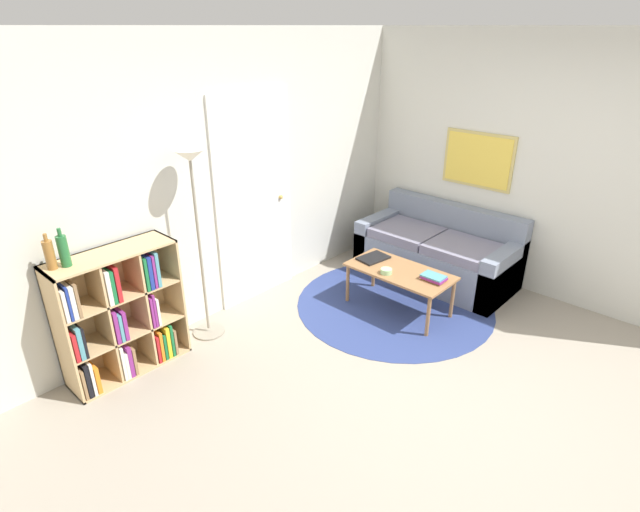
{
  "coord_description": "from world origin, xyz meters",
  "views": [
    {
      "loc": [
        -2.9,
        -1.22,
        2.6
      ],
      "look_at": [
        -0.13,
        1.34,
        0.85
      ],
      "focal_mm": 28.0,
      "sensor_mm": 36.0,
      "label": 1
    }
  ],
  "objects_px": {
    "floor_lamp": "(194,193)",
    "couch": "(439,253)",
    "bookshelf": "(118,317)",
    "bottle_left": "(50,254)",
    "laptop": "(373,258)",
    "bottle_middle": "(64,251)",
    "bowl": "(386,271)",
    "coffee_table": "(400,274)"
  },
  "relations": [
    {
      "from": "floor_lamp",
      "to": "bottle_left",
      "type": "bearing_deg",
      "value": 176.17
    },
    {
      "from": "coffee_table",
      "to": "bottle_middle",
      "type": "xyz_separation_m",
      "value": [
        -2.6,
        1.1,
        0.78
      ]
    },
    {
      "from": "bookshelf",
      "to": "bowl",
      "type": "bearing_deg",
      "value": -25.49
    },
    {
      "from": "coffee_table",
      "to": "bottle_middle",
      "type": "height_order",
      "value": "bottle_middle"
    },
    {
      "from": "floor_lamp",
      "to": "couch",
      "type": "xyz_separation_m",
      "value": [
        2.46,
        -0.95,
        -1.07
      ]
    },
    {
      "from": "floor_lamp",
      "to": "bowl",
      "type": "xyz_separation_m",
      "value": [
        1.4,
        -0.99,
        -0.89
      ]
    },
    {
      "from": "bookshelf",
      "to": "bottle_left",
      "type": "distance_m",
      "value": 0.76
    },
    {
      "from": "floor_lamp",
      "to": "laptop",
      "type": "xyz_separation_m",
      "value": [
        1.57,
        -0.7,
        -0.91
      ]
    },
    {
      "from": "bookshelf",
      "to": "couch",
      "type": "distance_m",
      "value": 3.4
    },
    {
      "from": "floor_lamp",
      "to": "bottle_middle",
      "type": "bearing_deg",
      "value": 177.25
    },
    {
      "from": "floor_lamp",
      "to": "bottle_middle",
      "type": "xyz_separation_m",
      "value": [
        -1.06,
        0.05,
        -0.18
      ]
    },
    {
      "from": "floor_lamp",
      "to": "couch",
      "type": "bearing_deg",
      "value": -21.21
    },
    {
      "from": "laptop",
      "to": "bottle_left",
      "type": "xyz_separation_m",
      "value": [
        -2.72,
        0.77,
        0.72
      ]
    },
    {
      "from": "coffee_table",
      "to": "bottle_middle",
      "type": "relative_size",
      "value": 3.61
    },
    {
      "from": "couch",
      "to": "laptop",
      "type": "relative_size",
      "value": 5.04
    },
    {
      "from": "couch",
      "to": "bottle_middle",
      "type": "relative_size",
      "value": 5.95
    },
    {
      "from": "coffee_table",
      "to": "bookshelf",
      "type": "bearing_deg",
      "value": 154.73
    },
    {
      "from": "floor_lamp",
      "to": "bowl",
      "type": "height_order",
      "value": "floor_lamp"
    },
    {
      "from": "laptop",
      "to": "bottle_left",
      "type": "bearing_deg",
      "value": 164.15
    },
    {
      "from": "laptop",
      "to": "bottle_middle",
      "type": "bearing_deg",
      "value": 164.18
    },
    {
      "from": "bottle_middle",
      "to": "coffee_table",
      "type": "bearing_deg",
      "value": -22.84
    },
    {
      "from": "coffee_table",
      "to": "bottle_left",
      "type": "height_order",
      "value": "bottle_left"
    },
    {
      "from": "coffee_table",
      "to": "bowl",
      "type": "relative_size",
      "value": 9.27
    },
    {
      "from": "couch",
      "to": "bottle_middle",
      "type": "height_order",
      "value": "bottle_middle"
    },
    {
      "from": "couch",
      "to": "coffee_table",
      "type": "height_order",
      "value": "couch"
    },
    {
      "from": "floor_lamp",
      "to": "couch",
      "type": "distance_m",
      "value": 2.84
    },
    {
      "from": "coffee_table",
      "to": "laptop",
      "type": "distance_m",
      "value": 0.36
    },
    {
      "from": "bottle_left",
      "to": "bowl",
      "type": "bearing_deg",
      "value": -22.69
    },
    {
      "from": "coffee_table",
      "to": "bowl",
      "type": "height_order",
      "value": "bowl"
    },
    {
      "from": "bookshelf",
      "to": "laptop",
      "type": "relative_size",
      "value": 3.13
    },
    {
      "from": "bookshelf",
      "to": "bottle_middle",
      "type": "distance_m",
      "value": 0.73
    },
    {
      "from": "laptop",
      "to": "coffee_table",
      "type": "bearing_deg",
      "value": -95.13
    },
    {
      "from": "laptop",
      "to": "bottle_middle",
      "type": "xyz_separation_m",
      "value": [
        -2.64,
        0.75,
        0.73
      ]
    },
    {
      "from": "coffee_table",
      "to": "laptop",
      "type": "height_order",
      "value": "laptop"
    },
    {
      "from": "laptop",
      "to": "bottle_left",
      "type": "distance_m",
      "value": 2.92
    },
    {
      "from": "couch",
      "to": "coffee_table",
      "type": "bearing_deg",
      "value": -174.23
    },
    {
      "from": "floor_lamp",
      "to": "coffee_table",
      "type": "xyz_separation_m",
      "value": [
        1.54,
        -1.05,
        -0.96
      ]
    },
    {
      "from": "bottle_left",
      "to": "bottle_middle",
      "type": "xyz_separation_m",
      "value": [
        0.09,
        -0.03,
        0.01
      ]
    },
    {
      "from": "bowl",
      "to": "bottle_left",
      "type": "xyz_separation_m",
      "value": [
        -2.54,
        1.06,
        0.7
      ]
    },
    {
      "from": "floor_lamp",
      "to": "laptop",
      "type": "relative_size",
      "value": 5.1
    },
    {
      "from": "couch",
      "to": "bottle_left",
      "type": "height_order",
      "value": "bottle_left"
    },
    {
      "from": "bookshelf",
      "to": "bottle_left",
      "type": "xyz_separation_m",
      "value": [
        -0.37,
        0.03,
        0.66
      ]
    }
  ]
}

